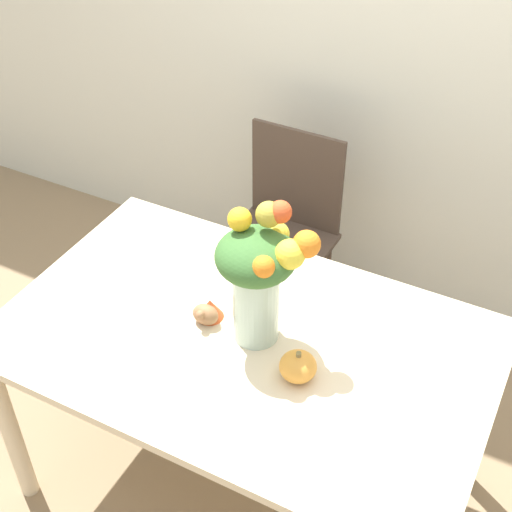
{
  "coord_description": "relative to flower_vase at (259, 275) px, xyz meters",
  "views": [
    {
      "loc": [
        0.72,
        -1.3,
        2.24
      ],
      "look_at": [
        0.03,
        0.02,
        1.03
      ],
      "focal_mm": 50.0,
      "sensor_mm": 36.0,
      "label": 1
    }
  ],
  "objects": [
    {
      "name": "pumpkin",
      "position": [
        0.17,
        -0.1,
        -0.19
      ],
      "size": [
        0.1,
        0.1,
        0.1
      ],
      "color": "gold",
      "rests_on": "dining_table"
    },
    {
      "name": "dining_chair_near_window",
      "position": [
        -0.3,
        0.77,
        -0.49
      ],
      "size": [
        0.43,
        0.43,
        0.89
      ],
      "rotation": [
        0.0,
        0.0,
        -0.01
      ],
      "color": "#47382D",
      "rests_on": "ground_plane"
    },
    {
      "name": "ground_plane",
      "position": [
        -0.03,
        -0.03,
        -0.96
      ],
      "size": [
        12.0,
        12.0,
        0.0
      ],
      "primitive_type": "plane",
      "color": "#8E7556"
    },
    {
      "name": "flower_vase",
      "position": [
        0.0,
        0.0,
        0.0
      ],
      "size": [
        0.28,
        0.23,
        0.45
      ],
      "color": "#B2CCBC",
      "rests_on": "dining_table"
    },
    {
      "name": "turkey_figurine",
      "position": [
        -0.17,
        -0.01,
        -0.2
      ],
      "size": [
        0.08,
        0.11,
        0.07
      ],
      "color": "#936642",
      "rests_on": "dining_table"
    },
    {
      "name": "dining_table",
      "position": [
        -0.03,
        -0.03,
        -0.32
      ],
      "size": [
        1.45,
        0.9,
        0.73
      ],
      "color": "beige",
      "rests_on": "ground_plane"
    }
  ]
}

